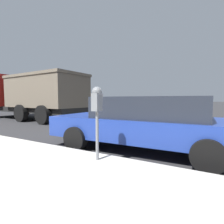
# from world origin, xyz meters

# --- Properties ---
(ground_plane) EXTENTS (220.00, 220.00, 0.00)m
(ground_plane) POSITION_xyz_m (0.00, 0.00, 0.00)
(ground_plane) COLOR #2B2B2D
(parking_meter) EXTENTS (0.21, 0.19, 1.43)m
(parking_meter) POSITION_xyz_m (-2.56, -0.34, 1.26)
(parking_meter) COLOR gray
(parking_meter) RESTS_ON sidewalk
(car_blue) EXTENTS (2.20, 5.03, 1.43)m
(car_blue) POSITION_xyz_m (-0.88, -0.73, 0.76)
(car_blue) COLOR navy
(car_blue) RESTS_ON ground_plane
(dump_truck) EXTENTS (3.23, 8.51, 3.10)m
(dump_truck) POSITION_xyz_m (2.46, 8.47, 1.71)
(dump_truck) COLOR black
(dump_truck) RESTS_ON ground_plane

